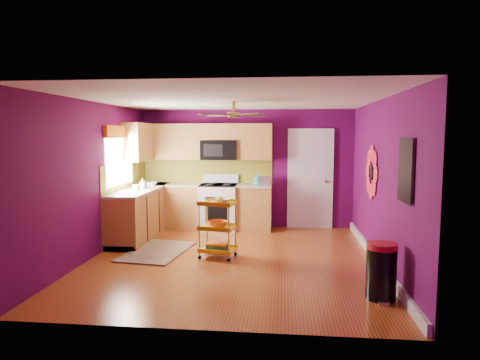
# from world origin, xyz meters

# --- Properties ---
(ground) EXTENTS (5.00, 5.00, 0.00)m
(ground) POSITION_xyz_m (0.00, 0.00, 0.00)
(ground) COLOR brown
(ground) RESTS_ON ground
(room_envelope) EXTENTS (4.54, 5.04, 2.52)m
(room_envelope) POSITION_xyz_m (0.03, 0.00, 1.63)
(room_envelope) COLOR #510949
(room_envelope) RESTS_ON ground
(lower_cabinets) EXTENTS (2.81, 2.31, 0.94)m
(lower_cabinets) POSITION_xyz_m (-1.35, 1.82, 0.43)
(lower_cabinets) COLOR #996329
(lower_cabinets) RESTS_ON ground
(electric_range) EXTENTS (0.76, 0.66, 1.13)m
(electric_range) POSITION_xyz_m (-0.55, 2.17, 0.48)
(electric_range) COLOR white
(electric_range) RESTS_ON ground
(upper_cabinetry) EXTENTS (2.80, 2.30, 1.26)m
(upper_cabinetry) POSITION_xyz_m (-1.24, 2.17, 1.80)
(upper_cabinetry) COLOR #996329
(upper_cabinetry) RESTS_ON ground
(left_window) EXTENTS (0.08, 1.35, 1.08)m
(left_window) POSITION_xyz_m (-2.22, 1.05, 1.74)
(left_window) COLOR white
(left_window) RESTS_ON ground
(panel_door) EXTENTS (0.95, 0.11, 2.15)m
(panel_door) POSITION_xyz_m (1.35, 2.47, 1.02)
(panel_door) COLOR white
(panel_door) RESTS_ON ground
(right_wall_art) EXTENTS (0.04, 2.74, 1.04)m
(right_wall_art) POSITION_xyz_m (2.23, -0.34, 1.44)
(right_wall_art) COLOR black
(right_wall_art) RESTS_ON ground
(ceiling_fan) EXTENTS (1.01, 1.01, 0.26)m
(ceiling_fan) POSITION_xyz_m (0.00, 0.20, 2.29)
(ceiling_fan) COLOR #BF8C3F
(ceiling_fan) RESTS_ON ground
(shag_rug) EXTENTS (1.07, 1.56, 0.02)m
(shag_rug) POSITION_xyz_m (-1.31, 0.29, 0.01)
(shag_rug) COLOR black
(shag_rug) RESTS_ON ground
(rolling_cart) EXTENTS (0.62, 0.50, 1.00)m
(rolling_cart) POSITION_xyz_m (-0.24, 0.07, 0.51)
(rolling_cart) COLOR yellow
(rolling_cart) RESTS_ON ground
(trash_can) EXTENTS (0.36, 0.39, 0.68)m
(trash_can) POSITION_xyz_m (1.97, -1.45, 0.34)
(trash_can) COLOR black
(trash_can) RESTS_ON ground
(teal_kettle) EXTENTS (0.18, 0.18, 0.21)m
(teal_kettle) POSITION_xyz_m (0.27, 2.22, 1.02)
(teal_kettle) COLOR #16A2A5
(teal_kettle) RESTS_ON lower_cabinets
(toaster) EXTENTS (0.22, 0.15, 0.18)m
(toaster) POSITION_xyz_m (0.40, 2.21, 1.03)
(toaster) COLOR beige
(toaster) RESTS_ON lower_cabinets
(soap_bottle_a) EXTENTS (0.09, 0.09, 0.20)m
(soap_bottle_a) POSITION_xyz_m (-1.89, 1.30, 1.04)
(soap_bottle_a) COLOR #EA3F72
(soap_bottle_a) RESTS_ON lower_cabinets
(soap_bottle_b) EXTENTS (0.12, 0.12, 0.16)m
(soap_bottle_b) POSITION_xyz_m (-1.89, 1.39, 1.02)
(soap_bottle_b) COLOR white
(soap_bottle_b) RESTS_ON lower_cabinets
(counter_dish) EXTENTS (0.25, 0.25, 0.06)m
(counter_dish) POSITION_xyz_m (-1.89, 1.86, 0.97)
(counter_dish) COLOR white
(counter_dish) RESTS_ON lower_cabinets
(counter_cup) EXTENTS (0.14, 0.14, 0.11)m
(counter_cup) POSITION_xyz_m (-1.93, 1.07, 0.99)
(counter_cup) COLOR white
(counter_cup) RESTS_ON lower_cabinets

